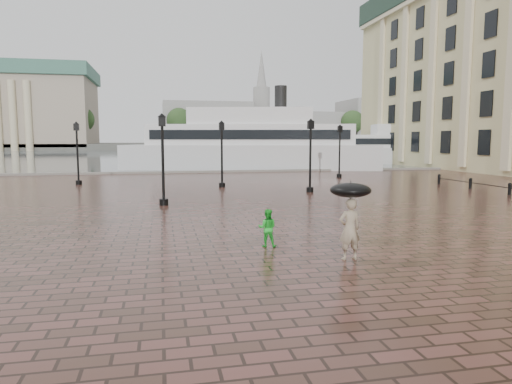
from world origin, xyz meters
The scene contains 12 objects.
ground centered at (0.00, 0.00, 0.00)m, with size 300.00×300.00×0.00m, color #382219.
harbour_water centered at (0.00, 92.00, 0.00)m, with size 240.00×240.00×0.00m, color #424B50.
quay_edge centered at (0.00, 32.00, 0.00)m, with size 80.00×0.60×0.30m, color slate.
far_shore centered at (0.00, 160.00, 1.00)m, with size 300.00×60.00×2.00m, color #4C4C47.
distant_skyline centered at (48.14, 150.00, 9.45)m, with size 102.50×22.00×33.00m.
far_trees centered at (0.00, 138.00, 9.42)m, with size 188.00×8.00×13.50m.
street_lamps centered at (-1.60, 17.60, 2.33)m, with size 21.44×14.44×4.40m.
adult_pedestrian centered at (-1.14, -1.70, 0.84)m, with size 0.61×0.40×1.69m, color tan.
child_pedestrian centered at (-2.97, 0.22, 0.58)m, with size 0.56×0.44×1.16m, color green.
ferry_near centered at (3.75, 37.00, 2.74)m, with size 28.58×13.16×9.12m.
ferry_far centered at (27.92, 44.27, 2.19)m, with size 22.87×10.34×7.29m.
umbrella centered at (-1.14, -1.70, 1.90)m, with size 1.10×1.10×1.14m.
Camera 1 is at (-6.10, -13.05, 3.25)m, focal length 32.00 mm.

